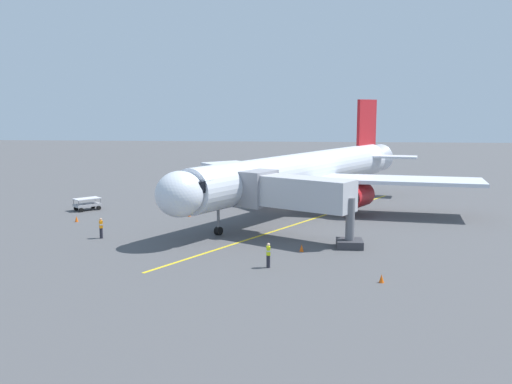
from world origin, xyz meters
TOP-DOWN VIEW (x-y plane):
  - ground_plane at (0.00, 0.00)m, footprint 220.00×220.00m
  - apron_lead_in_line at (-1.97, 7.14)m, footprint 20.52×34.58m
  - airplane at (-2.12, 0.90)m, footprint 30.75×36.41m
  - jet_bridge at (-1.01, 13.34)m, footprint 10.77×7.78m
  - ground_crew_marshaller at (14.34, 14.83)m, footprint 0.42×0.47m
  - ground_crew_wing_walker at (0.04, 22.36)m, footprint 0.32×0.44m
  - baggage_cart_near_nose at (20.23, 2.42)m, footprint 2.82×2.84m
  - safety_cone_nose_left at (-7.18, 25.11)m, footprint 0.32×0.32m
  - safety_cone_nose_right at (19.01, 8.38)m, footprint 0.32×0.32m
  - safety_cone_wing_port at (8.97, 4.82)m, footprint 0.32×0.32m
  - safety_cone_wing_starboard at (-2.17, 17.77)m, footprint 0.32×0.32m

SIDE VIEW (x-z plane):
  - ground_plane at x=0.00m, z-range 0.00..0.00m
  - apron_lead_in_line at x=-1.97m, z-range 0.00..0.01m
  - safety_cone_nose_left at x=-7.18m, z-range 0.00..0.55m
  - safety_cone_nose_right at x=19.01m, z-range 0.00..0.55m
  - safety_cone_wing_port at x=8.97m, z-range 0.00..0.55m
  - safety_cone_wing_starboard at x=-2.17m, z-range 0.00..0.55m
  - baggage_cart_near_nose at x=20.23m, z-range 0.02..1.29m
  - ground_crew_marshaller at x=14.34m, z-range 0.03..1.74m
  - ground_crew_wing_walker at x=0.04m, z-range 0.03..1.74m
  - jet_bridge at x=-1.01m, z-range 1.06..6.46m
  - airplane at x=-2.12m, z-range -1.75..9.75m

